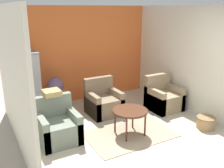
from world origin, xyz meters
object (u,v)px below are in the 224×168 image
(armchair_left, at_px, (58,127))
(armchair_middle, at_px, (103,103))
(coffee_table, at_px, (130,112))
(armchair_right, at_px, (163,98))
(birdcage, at_px, (30,85))
(potted_plant, at_px, (55,89))
(parrot, at_px, (26,47))
(wicker_basket, at_px, (206,122))

(armchair_left, relative_size, armchair_middle, 1.00)
(coffee_table, xyz_separation_m, armchair_right, (1.48, 0.72, -0.20))
(armchair_left, height_order, armchair_middle, same)
(birdcage, bearing_deg, coffee_table, -53.09)
(potted_plant, bearing_deg, birdcage, 177.40)
(armchair_left, height_order, parrot, parrot)
(armchair_left, distance_m, armchair_middle, 1.54)
(armchair_left, height_order, birdcage, birdcage)
(wicker_basket, bearing_deg, birdcage, 140.21)
(coffee_table, bearing_deg, parrot, 126.87)
(birdcage, distance_m, parrot, 0.91)
(coffee_table, relative_size, birdcage, 0.46)
(birdcage, bearing_deg, armchair_right, -23.25)
(coffee_table, distance_m, armchair_right, 1.66)
(parrot, height_order, potted_plant, parrot)
(potted_plant, xyz_separation_m, wicker_basket, (2.47, -2.53, -0.43))
(armchair_middle, bearing_deg, parrot, 152.07)
(armchair_left, height_order, wicker_basket, armchair_left)
(armchair_right, relative_size, parrot, 3.09)
(armchair_left, distance_m, parrot, 2.05)
(coffee_table, relative_size, wicker_basket, 1.78)
(armchair_left, relative_size, wicker_basket, 2.16)
(parrot, bearing_deg, potted_plant, -2.82)
(potted_plant, bearing_deg, armchair_middle, -40.15)
(potted_plant, bearing_deg, parrot, 177.18)
(armchair_left, height_order, potted_plant, potted_plant)
(armchair_right, relative_size, birdcage, 0.56)
(potted_plant, bearing_deg, armchair_left, -106.11)
(birdcage, height_order, parrot, parrot)
(armchair_left, xyz_separation_m, armchair_right, (2.82, 0.25, 0.00))
(armchair_right, relative_size, potted_plant, 1.00)
(armchair_middle, height_order, wicker_basket, armchair_middle)
(armchair_left, distance_m, armchair_right, 2.83)
(armchair_middle, xyz_separation_m, parrot, (-1.52, 0.81, 1.36))
(armchair_middle, xyz_separation_m, wicker_basket, (1.55, -1.75, -0.15))
(potted_plant, bearing_deg, coffee_table, -65.44)
(birdcage, relative_size, parrot, 5.49)
(armchair_middle, xyz_separation_m, birdcage, (-1.52, 0.81, 0.45))
(coffee_table, bearing_deg, armchair_right, 25.89)
(armchair_left, distance_m, birdcage, 1.60)
(birdcage, relative_size, potted_plant, 1.77)
(armchair_middle, relative_size, birdcage, 0.56)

